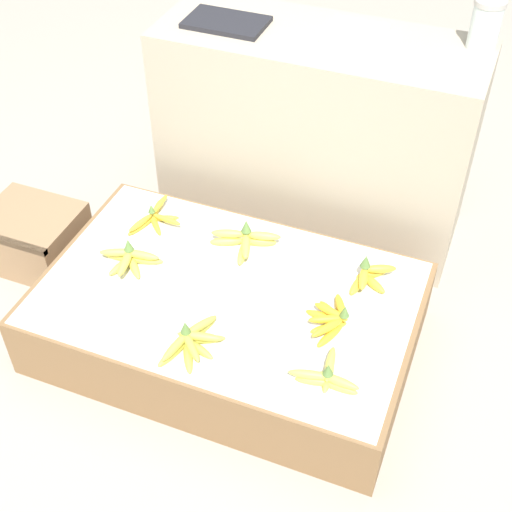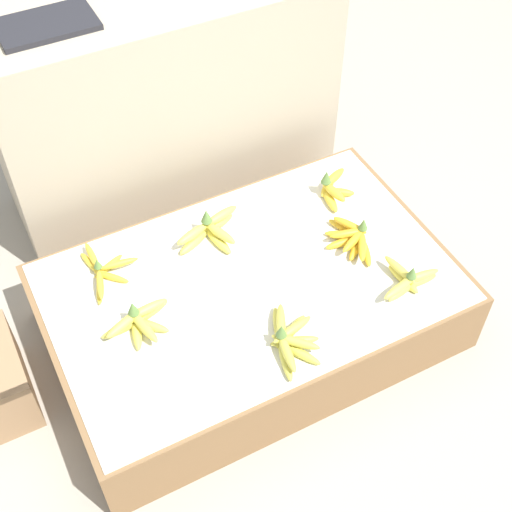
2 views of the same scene
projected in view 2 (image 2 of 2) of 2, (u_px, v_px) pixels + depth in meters
The scene contains 11 objects.
ground_plane at pixel (251, 329), 2.44m from camera, with size 10.00×10.00×0.00m, color #A89E8E.
display_platform at pixel (250, 306), 2.35m from camera, with size 1.29×0.82×0.26m.
back_vendor_table at pixel (165, 102), 2.60m from camera, with size 1.22×0.46×0.84m.
banana_bunch_front_midleft at pixel (289, 339), 2.07m from camera, with size 0.17×0.26×0.10m.
banana_bunch_front_midright at pixel (408, 280), 2.22m from camera, with size 0.22×0.16×0.10m.
banana_bunch_middle_left at pixel (138, 321), 2.11m from camera, with size 0.23×0.17×0.11m.
banana_bunch_middle_midright at pixel (352, 238), 2.34m from camera, with size 0.15×0.25×0.10m.
banana_bunch_back_left at pixel (103, 271), 2.25m from camera, with size 0.18×0.25×0.08m.
banana_bunch_back_midleft at pixel (210, 230), 2.35m from camera, with size 0.25×0.17×0.11m.
banana_bunch_back_midright at pixel (332, 188), 2.48m from camera, with size 0.14×0.17×0.11m.
foam_tray_dark at pixel (46, 24), 2.15m from camera, with size 0.30×0.19×0.02m.
Camera 2 is at (-0.64, -1.27, 2.00)m, focal length 50.00 mm.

